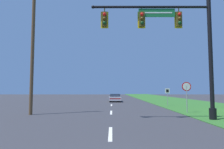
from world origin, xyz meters
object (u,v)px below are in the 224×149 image
at_px(route_sign_post, 168,93).
at_px(utility_pole_near, 33,43).
at_px(car_ahead, 115,98).
at_px(stop_sign, 187,90).
at_px(signal_mast, 179,41).

xyz_separation_m(route_sign_post, utility_pole_near, (-12.89, -8.75, 4.06)).
distance_m(car_ahead, route_sign_post, 10.25).
bearing_deg(route_sign_post, utility_pole_near, -145.83).
relative_size(route_sign_post, utility_pole_near, 0.19).
height_order(stop_sign, utility_pole_near, utility_pole_near).
bearing_deg(route_sign_post, car_ahead, 127.39).
xyz_separation_m(stop_sign, utility_pole_near, (-12.35, -1.11, 3.72)).
bearing_deg(route_sign_post, signal_mast, -101.76).
relative_size(signal_mast, utility_pole_near, 0.75).
height_order(signal_mast, stop_sign, signal_mast).
distance_m(stop_sign, utility_pole_near, 12.95).
bearing_deg(car_ahead, stop_sign, -70.22).
bearing_deg(stop_sign, car_ahead, 109.78).
distance_m(signal_mast, car_ahead, 20.42).
distance_m(signal_mast, utility_pole_near, 10.86).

